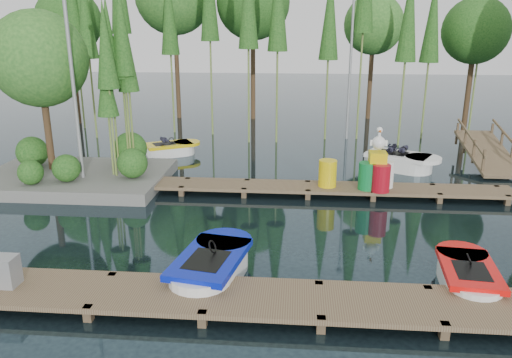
# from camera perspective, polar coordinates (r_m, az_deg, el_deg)

# --- Properties ---
(ground_plane) EXTENTS (90.00, 90.00, 0.00)m
(ground_plane) POSITION_cam_1_polar(r_m,az_deg,el_deg) (14.07, -2.21, -4.83)
(ground_plane) COLOR #1D2E36
(near_dock) EXTENTS (18.00, 1.50, 0.50)m
(near_dock) POSITION_cam_1_polar(r_m,az_deg,el_deg) (9.97, -5.47, -13.26)
(near_dock) COLOR brown
(near_dock) RESTS_ON ground
(far_dock) EXTENTS (15.00, 1.20, 0.50)m
(far_dock) POSITION_cam_1_polar(r_m,az_deg,el_deg) (16.26, 2.36, -0.90)
(far_dock) COLOR brown
(far_dock) RESTS_ON ground
(island) EXTENTS (6.20, 4.20, 6.75)m
(island) POSITION_cam_1_polar(r_m,az_deg,el_deg) (18.19, -21.36, 9.44)
(island) COLOR slate
(island) RESTS_ON ground
(tree_screen) EXTENTS (34.42, 18.53, 10.31)m
(tree_screen) POSITION_cam_1_polar(r_m,az_deg,el_deg) (23.84, -4.25, 19.17)
(tree_screen) COLOR #46311E
(tree_screen) RESTS_ON ground
(lamp_island) EXTENTS (0.30, 0.30, 7.25)m
(lamp_island) POSITION_cam_1_polar(r_m,az_deg,el_deg) (17.05, -20.44, 12.74)
(lamp_island) COLOR gray
(lamp_island) RESTS_ON ground
(lamp_rear) EXTENTS (0.30, 0.30, 7.25)m
(lamp_rear) POSITION_cam_1_polar(r_m,az_deg,el_deg) (24.08, 10.83, 14.49)
(lamp_rear) COLOR gray
(lamp_rear) RESTS_ON ground
(ramp) EXTENTS (1.50, 3.94, 1.49)m
(ramp) POSITION_cam_1_polar(r_m,az_deg,el_deg) (21.31, 24.96, 2.86)
(ramp) COLOR brown
(ramp) RESTS_ON ground
(boat_blue) EXTENTS (1.75, 3.00, 0.95)m
(boat_blue) POSITION_cam_1_polar(r_m,az_deg,el_deg) (10.94, -5.11, -10.08)
(boat_blue) COLOR white
(boat_blue) RESTS_ON ground
(boat_red) EXTENTS (1.31, 2.48, 0.80)m
(boat_red) POSITION_cam_1_polar(r_m,az_deg,el_deg) (11.50, 23.03, -10.30)
(boat_red) COLOR white
(boat_red) RESTS_ON ground
(boat_yellow_far) EXTENTS (2.67, 2.17, 1.23)m
(boat_yellow_far) POSITION_cam_1_polar(r_m,az_deg,el_deg) (21.39, -9.82, 3.38)
(boat_yellow_far) COLOR white
(boat_yellow_far) RESTS_ON ground
(boat_white_far) EXTENTS (3.17, 2.54, 1.37)m
(boat_white_far) POSITION_cam_1_polar(r_m,az_deg,el_deg) (19.75, 16.03, 1.95)
(boat_white_far) COLOR white
(boat_white_far) RESTS_ON ground
(utility_cabinet) EXTENTS (0.50, 0.42, 0.61)m
(utility_cabinet) POSITION_cam_1_polar(r_m,az_deg,el_deg) (11.22, -26.82, -9.38)
(utility_cabinet) COLOR gray
(utility_cabinet) RESTS_ON near_dock
(yellow_barrel) EXTENTS (0.58, 0.58, 0.86)m
(yellow_barrel) POSITION_cam_1_polar(r_m,az_deg,el_deg) (16.13, 8.18, 0.65)
(yellow_barrel) COLOR yellow
(yellow_barrel) RESTS_ON far_dock
(drum_cluster) EXTENTS (1.15, 1.05, 1.98)m
(drum_cluster) POSITION_cam_1_polar(r_m,az_deg,el_deg) (16.11, 13.74, 0.87)
(drum_cluster) COLOR #0D7A34
(drum_cluster) RESTS_ON far_dock
(seagull_post) EXTENTS (0.45, 0.24, 0.72)m
(seagull_post) POSITION_cam_1_polar(r_m,az_deg,el_deg) (16.26, 13.12, 0.69)
(seagull_post) COLOR gray
(seagull_post) RESTS_ON far_dock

